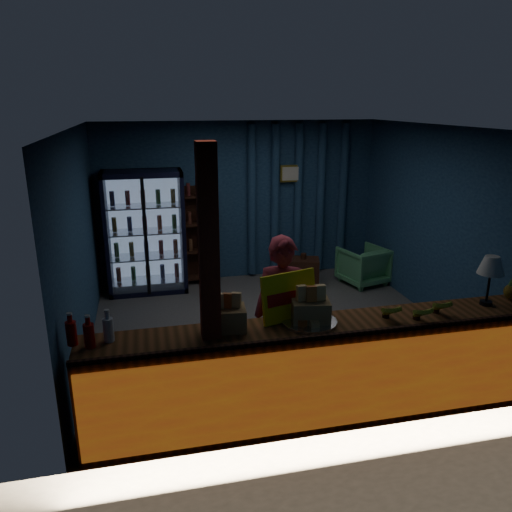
# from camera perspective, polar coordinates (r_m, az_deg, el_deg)

# --- Properties ---
(ground) EXTENTS (4.60, 4.60, 0.00)m
(ground) POSITION_cam_1_polar(r_m,az_deg,el_deg) (6.66, 1.85, -8.44)
(ground) COLOR #515154
(ground) RESTS_ON ground
(room_walls) EXTENTS (4.60, 4.60, 4.60)m
(room_walls) POSITION_cam_1_polar(r_m,az_deg,el_deg) (6.14, 1.99, 4.86)
(room_walls) COLOR navy
(room_walls) RESTS_ON ground
(counter) EXTENTS (4.40, 0.57, 0.99)m
(counter) POSITION_cam_1_polar(r_m,az_deg,el_deg) (4.83, 7.78, -12.88)
(counter) COLOR brown
(counter) RESTS_ON ground
(support_post) EXTENTS (0.16, 0.16, 2.60)m
(support_post) POSITION_cam_1_polar(r_m,az_deg,el_deg) (4.24, -5.28, -4.83)
(support_post) COLOR #993016
(support_post) RESTS_ON ground
(beverage_cooler) EXTENTS (1.20, 0.62, 1.90)m
(beverage_cooler) POSITION_cam_1_polar(r_m,az_deg,el_deg) (7.96, -12.53, 2.65)
(beverage_cooler) COLOR black
(beverage_cooler) RESTS_ON ground
(bottle_shelf) EXTENTS (0.50, 0.28, 1.60)m
(bottle_shelf) POSITION_cam_1_polar(r_m,az_deg,el_deg) (8.17, -6.52, 2.32)
(bottle_shelf) COLOR #3E1E13
(bottle_shelf) RESTS_ON ground
(curtain_folds) EXTENTS (1.74, 0.14, 2.50)m
(curtain_folds) POSITION_cam_1_polar(r_m,az_deg,el_deg) (8.48, 4.84, 6.43)
(curtain_folds) COLOR navy
(curtain_folds) RESTS_ON room_walls
(framed_picture) EXTENTS (0.36, 0.04, 0.28)m
(framed_picture) POSITION_cam_1_polar(r_m,az_deg,el_deg) (8.33, 4.01, 9.38)
(framed_picture) COLOR gold
(framed_picture) RESTS_ON room_walls
(shopkeeper) EXTENTS (0.68, 0.55, 1.63)m
(shopkeeper) POSITION_cam_1_polar(r_m,az_deg,el_deg) (5.12, 3.07, -6.65)
(shopkeeper) COLOR #992939
(shopkeeper) RESTS_ON ground
(green_chair) EXTENTS (0.82, 0.83, 0.62)m
(green_chair) POSITION_cam_1_polar(r_m,az_deg,el_deg) (8.37, 12.13, -1.06)
(green_chair) COLOR #57AF72
(green_chair) RESTS_ON ground
(side_table) EXTENTS (0.59, 0.49, 0.55)m
(side_table) POSITION_cam_1_polar(r_m,az_deg,el_deg) (8.14, 5.40, -1.85)
(side_table) COLOR #3E1E13
(side_table) RESTS_ON ground
(yellow_sign) EXTENTS (0.57, 0.26, 0.45)m
(yellow_sign) POSITION_cam_1_polar(r_m,az_deg,el_deg) (4.60, 3.83, -4.66)
(yellow_sign) COLOR #F9F20D
(yellow_sign) RESTS_ON counter
(soda_bottles) EXTENTS (0.38, 0.17, 0.29)m
(soda_bottles) POSITION_cam_1_polar(r_m,az_deg,el_deg) (4.40, -18.48, -8.19)
(soda_bottles) COLOR #B8110C
(soda_bottles) RESTS_ON counter
(snack_box_left) EXTENTS (0.34, 0.29, 0.33)m
(snack_box_left) POSITION_cam_1_polar(r_m,az_deg,el_deg) (4.44, -3.26, -6.94)
(snack_box_left) COLOR #9E824C
(snack_box_left) RESTS_ON counter
(snack_box_centre) EXTENTS (0.38, 0.33, 0.36)m
(snack_box_centre) POSITION_cam_1_polar(r_m,az_deg,el_deg) (4.59, 6.23, -6.08)
(snack_box_centre) COLOR #9E824C
(snack_box_centre) RESTS_ON counter
(pastry_tray) EXTENTS (0.51, 0.51, 0.08)m
(pastry_tray) POSITION_cam_1_polar(r_m,az_deg,el_deg) (4.61, 6.11, -7.31)
(pastry_tray) COLOR silver
(pastry_tray) RESTS_ON counter
(banana_bunches) EXTENTS (0.75, 0.29, 0.16)m
(banana_bunches) POSITION_cam_1_polar(r_m,az_deg,el_deg) (4.90, 17.77, -5.87)
(banana_bunches) COLOR gold
(banana_bunches) RESTS_ON counter
(table_lamp) EXTENTS (0.26, 0.26, 0.51)m
(table_lamp) POSITION_cam_1_polar(r_m,az_deg,el_deg) (5.36, 25.29, -1.16)
(table_lamp) COLOR black
(table_lamp) RESTS_ON counter
(pineapple) EXTENTS (0.16, 0.16, 0.27)m
(pineapple) POSITION_cam_1_polar(r_m,az_deg,el_deg) (5.70, 27.24, -3.40)
(pineapple) COLOR olive
(pineapple) RESTS_ON counter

